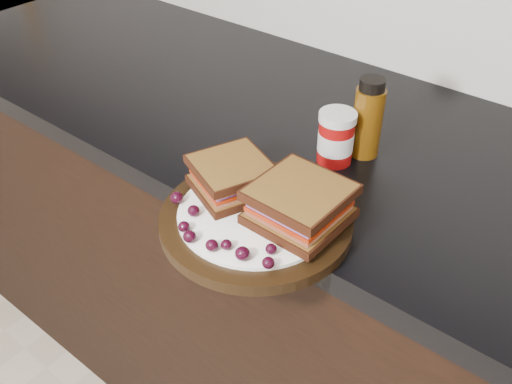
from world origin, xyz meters
TOP-DOWN VIEW (x-y plane):
  - base_cabinets at (0.00, 1.70)m, footprint 3.96×0.58m
  - countertop at (0.00, 1.70)m, footprint 3.98×0.60m
  - plate at (0.29, 1.41)m, footprint 0.28×0.28m
  - sandwich_left at (0.23, 1.43)m, footprint 0.14×0.14m
  - sandwich_right at (0.35, 1.44)m, footprint 0.13×0.13m
  - grape_0 at (0.19, 1.36)m, footprint 0.02×0.02m
  - grape_1 at (0.23, 1.35)m, footprint 0.02×0.02m
  - grape_2 at (0.24, 1.32)m, footprint 0.02×0.02m
  - grape_3 at (0.26, 1.31)m, footprint 0.02×0.02m
  - grape_4 at (0.29, 1.32)m, footprint 0.02×0.02m
  - grape_5 at (0.31, 1.33)m, footprint 0.02×0.02m
  - grape_6 at (0.34, 1.33)m, footprint 0.02×0.02m
  - grape_7 at (0.37, 1.34)m, footprint 0.02×0.02m
  - grape_8 at (0.36, 1.36)m, footprint 0.02×0.02m
  - grape_9 at (0.34, 1.39)m, footprint 0.02×0.02m
  - grape_10 at (0.37, 1.43)m, footprint 0.02×0.02m
  - grape_11 at (0.35, 1.44)m, footprint 0.02×0.02m
  - grape_12 at (0.35, 1.46)m, footprint 0.02×0.02m
  - grape_13 at (0.21, 1.47)m, footprint 0.02×0.02m
  - grape_14 at (0.20, 1.43)m, footprint 0.02×0.02m
  - grape_15 at (0.22, 1.40)m, footprint 0.02×0.02m
  - grape_16 at (0.23, 1.47)m, footprint 0.02×0.02m
  - grape_17 at (0.23, 1.45)m, footprint 0.02×0.02m
  - grape_18 at (0.20, 1.42)m, footprint 0.02×0.02m
  - condiment_jar at (0.29, 1.63)m, footprint 0.08×0.08m
  - oil_bottle at (0.32, 1.68)m, footprint 0.07×0.07m

SIDE VIEW (x-z plane):
  - base_cabinets at x=0.00m, z-range 0.00..0.86m
  - countertop at x=0.00m, z-range 0.86..0.90m
  - plate at x=0.29m, z-range 0.90..0.92m
  - grape_5 at x=0.31m, z-range 0.92..0.94m
  - grape_8 at x=0.36m, z-range 0.92..0.94m
  - grape_16 at x=0.23m, z-range 0.92..0.94m
  - grape_2 at x=0.24m, z-range 0.92..0.94m
  - grape_7 at x=0.37m, z-range 0.92..0.94m
  - grape_12 at x=0.35m, z-range 0.92..0.94m
  - grape_4 at x=0.29m, z-range 0.92..0.94m
  - grape_1 at x=0.23m, z-range 0.92..0.94m
  - grape_3 at x=0.26m, z-range 0.92..0.94m
  - grape_14 at x=0.20m, z-range 0.92..0.94m
  - grape_10 at x=0.37m, z-range 0.92..0.94m
  - grape_0 at x=0.19m, z-range 0.92..0.94m
  - grape_11 at x=0.35m, z-range 0.92..0.94m
  - grape_13 at x=0.21m, z-range 0.92..0.94m
  - grape_18 at x=0.20m, z-range 0.92..0.94m
  - grape_6 at x=0.34m, z-range 0.92..0.94m
  - grape_15 at x=0.22m, z-range 0.92..0.94m
  - grape_9 at x=0.34m, z-range 0.92..0.94m
  - grape_17 at x=0.23m, z-range 0.92..0.94m
  - condiment_jar at x=0.29m, z-range 0.90..0.99m
  - sandwich_left at x=0.23m, z-range 0.92..0.97m
  - sandwich_right at x=0.35m, z-range 0.92..0.98m
  - oil_bottle at x=0.32m, z-range 0.90..1.04m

